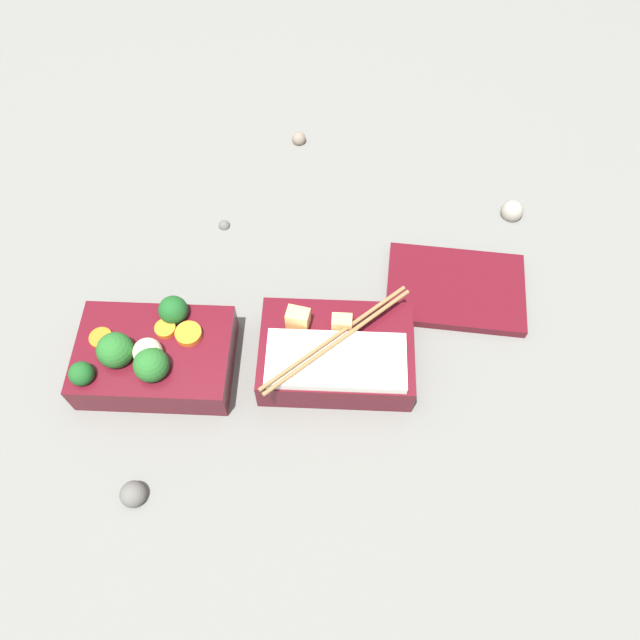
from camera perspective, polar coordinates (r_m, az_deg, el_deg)
The scene contains 8 objects.
ground_plane at distance 0.76m, azimuth -7.54°, elevation -5.15°, with size 3.00×3.00×0.00m, color slate.
bento_tray_vegetable at distance 0.76m, azimuth -15.06°, elevation -3.18°, with size 0.18×0.12×0.08m.
bento_tray_rice at distance 0.74m, azimuth 1.45°, elevation -3.13°, with size 0.18×0.15×0.07m.
bento_lid at distance 0.83m, azimuth 12.27°, elevation 2.83°, with size 0.18×0.12×0.01m, color #510F19.
pebble_0 at distance 0.73m, azimuth -16.69°, elevation -15.01°, with size 0.03×0.03×0.03m, color #595651.
pebble_1 at distance 0.92m, azimuth 17.15°, elevation 9.49°, with size 0.03×0.03×0.03m, color gray.
pebble_2 at distance 0.99m, azimuth -1.94°, elevation 16.21°, with size 0.02×0.02×0.02m, color #7A6B5B.
pebble_3 at distance 0.89m, azimuth -8.77°, elevation 8.66°, with size 0.02×0.02×0.02m, color #595651.
Camera 1 is at (0.11, -0.31, 0.68)m, focal length 35.00 mm.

